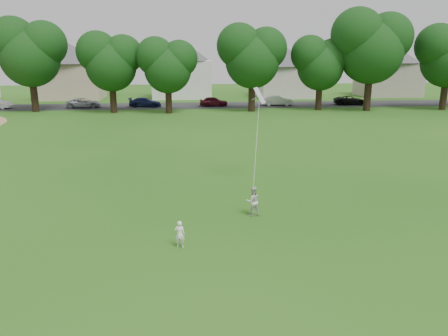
{
  "coord_description": "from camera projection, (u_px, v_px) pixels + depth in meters",
  "views": [
    {
      "loc": [
        0.13,
        -14.46,
        6.72
      ],
      "look_at": [
        1.67,
        2.0,
        2.3
      ],
      "focal_mm": 35.0,
      "sensor_mm": 36.0,
      "label": 1
    }
  ],
  "objects": [
    {
      "name": "house_row",
      "position": [
        177.0,
        65.0,
        64.35
      ],
      "size": [
        76.65,
        12.88,
        9.96
      ],
      "color": "silver",
      "rests_on": "ground"
    },
    {
      "name": "street",
      "position": [
        182.0,
        106.0,
        56.03
      ],
      "size": [
        90.0,
        7.0,
        0.01
      ],
      "primitive_type": "cube",
      "color": "#2D2D30",
      "rests_on": "ground"
    },
    {
      "name": "tree_row",
      "position": [
        210.0,
        51.0,
        48.58
      ],
      "size": [
        79.88,
        9.63,
        11.87
      ],
      "color": "black",
      "rests_on": "ground"
    },
    {
      "name": "ground",
      "position": [
        183.0,
        245.0,
        15.63
      ],
      "size": [
        160.0,
        160.0,
        0.0
      ],
      "primitive_type": "plane",
      "color": "#1F5012",
      "rests_on": "ground"
    },
    {
      "name": "kite",
      "position": [
        257.0,
        140.0,
        20.18
      ],
      "size": [
        0.95,
        2.97,
        6.2
      ],
      "color": "silver",
      "rests_on": "ground"
    },
    {
      "name": "toddler",
      "position": [
        180.0,
        234.0,
        15.35
      ],
      "size": [
        0.4,
        0.3,
        1.0
      ],
      "primitive_type": "imported",
      "rotation": [
        0.0,
        0.0,
        2.97
      ],
      "color": "white",
      "rests_on": "ground"
    },
    {
      "name": "older_boy",
      "position": [
        253.0,
        201.0,
        18.32
      ],
      "size": [
        0.71,
        0.61,
        1.28
      ],
      "primitive_type": "imported",
      "rotation": [
        0.0,
        0.0,
        3.36
      ],
      "color": "silver",
      "rests_on": "ground"
    },
    {
      "name": "parked_cars",
      "position": [
        152.0,
        102.0,
        54.57
      ],
      "size": [
        56.3,
        2.37,
        1.29
      ],
      "color": "black",
      "rests_on": "ground"
    }
  ]
}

